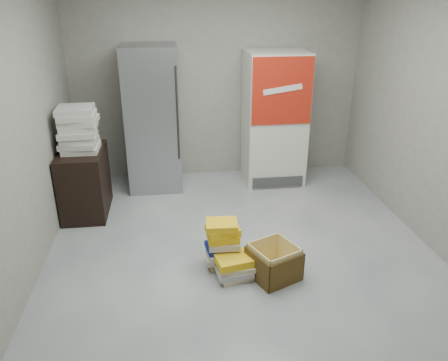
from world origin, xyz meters
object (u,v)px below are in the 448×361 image
object	(u,v)px
phonebook_stack_main	(223,244)
cardboard_box	(274,264)
steel_fridge	(153,119)
wood_shelf	(85,182)
coke_cooler	(274,118)

from	to	relation	value
phonebook_stack_main	cardboard_box	distance (m)	0.52
steel_fridge	cardboard_box	bearing A→B (deg)	-64.08
steel_fridge	cardboard_box	xyz separation A→B (m)	(1.13, -2.32, -0.81)
wood_shelf	phonebook_stack_main	world-z (taller)	wood_shelf
coke_cooler	wood_shelf	xyz separation A→B (m)	(-2.48, -0.72, -0.50)
phonebook_stack_main	steel_fridge	bearing A→B (deg)	105.11
coke_cooler	phonebook_stack_main	world-z (taller)	coke_cooler
wood_shelf	cardboard_box	xyz separation A→B (m)	(1.96, -1.59, -0.26)
phonebook_stack_main	wood_shelf	bearing A→B (deg)	135.05
steel_fridge	cardboard_box	world-z (taller)	steel_fridge
steel_fridge	coke_cooler	distance (m)	1.65
wood_shelf	steel_fridge	bearing A→B (deg)	41.31
steel_fridge	cardboard_box	size ratio (longest dim) A/B	3.54
coke_cooler	cardboard_box	size ratio (longest dim) A/B	3.35
steel_fridge	phonebook_stack_main	size ratio (longest dim) A/B	3.76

